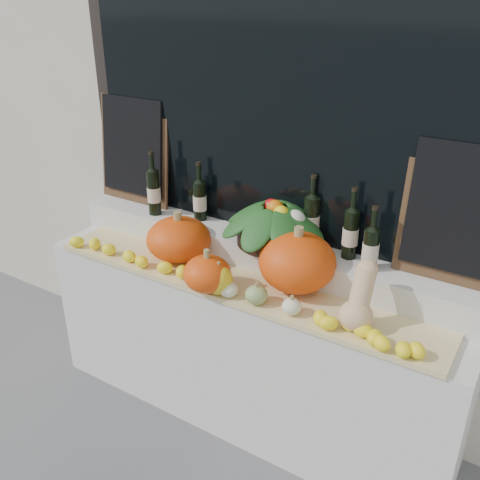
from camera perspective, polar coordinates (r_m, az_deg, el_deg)
name	(u,v)px	position (r m, az deg, el deg)	size (l,w,h in m)	color
display_sill	(247,347)	(2.99, 0.78, -11.30)	(2.30, 0.55, 0.88)	silver
rear_tier	(263,252)	(2.82, 2.42, -1.25)	(2.30, 0.25, 0.16)	silver
straw_bedding	(235,285)	(2.65, -0.58, -4.84)	(2.10, 0.32, 0.03)	tan
pumpkin_left	(179,239)	(2.84, -6.56, 0.10)	(0.34, 0.34, 0.23)	#ED4D0C
pumpkin_right	(297,262)	(2.55, 6.12, -2.36)	(0.37, 0.37, 0.28)	#ED4D0C
pumpkin_center	(207,274)	(2.55, -3.52, -3.61)	(0.23, 0.23, 0.18)	#ED4D0C
butternut_squash	(359,301)	(2.33, 12.61, -6.38)	(0.15, 0.21, 0.29)	#DFB383
decorative_gourds	(233,286)	(2.50, -0.77, -4.97)	(0.53, 0.14, 0.17)	#2D621D
lemon_heap	(222,287)	(2.55, -1.91, -5.04)	(2.20, 0.16, 0.06)	yellow
produce_bowl	(275,222)	(2.70, 3.72, 1.95)	(0.58, 0.58, 0.24)	black
wine_bottle_far_left	(154,192)	(3.08, -9.17, 5.10)	(0.08, 0.08, 0.37)	black
wine_bottle_near_left	(200,200)	(2.98, -4.31, 4.27)	(0.08, 0.08, 0.33)	black
wine_bottle_tall	(311,220)	(2.69, 7.60, 2.10)	(0.08, 0.08, 0.37)	black
wine_bottle_near_right	(350,233)	(2.59, 11.70, 0.71)	(0.08, 0.08, 0.36)	black
wine_bottle_far_right	(371,249)	(2.51, 13.75, -0.89)	(0.08, 0.08, 0.31)	black
chalkboard_left	(133,149)	(3.24, -11.32, 9.52)	(0.50, 0.09, 0.62)	#4C331E
chalkboard_right	(461,213)	(2.44, 22.48, 2.67)	(0.50, 0.09, 0.62)	#4C331E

